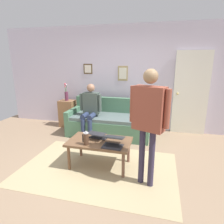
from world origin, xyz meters
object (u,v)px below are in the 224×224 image
Objects in this scene: couch at (110,122)px; person_standing at (149,114)px; coffee_table at (100,143)px; laptop_center at (113,143)px; laptop_left at (98,136)px; person_seated at (90,107)px; flower_vase at (66,94)px; french_press at (86,138)px; side_shelf at (68,113)px; interior_door at (191,94)px.

person_standing is at bearing 119.79° from couch.
laptop_center is (-0.28, 0.14, 0.10)m from coffee_table.
laptop_left is 1.34m from person_seated.
laptop_left is 0.74× the size of flower_vase.
flower_vase is (1.37, -2.02, 0.33)m from french_press.
french_press is 1.58m from person_seated.
couch is 4.15× the size of flower_vase.
laptop_center is at bearing 132.87° from flower_vase.
person_seated is (-0.88, 0.52, 0.36)m from side_shelf.
flower_vase is at bearing -55.86° from french_press.
side_shelf reaches higher than laptop_center.
laptop_left is at bearing 48.60° from interior_door.
coffee_table is 4.44× the size of french_press.
person_standing is (-2.37, 2.14, 0.19)m from flower_vase.
flower_vase is at bearing -12.72° from couch.
couch is (1.91, 0.57, -0.72)m from interior_door.
side_shelf is (1.37, -2.02, -0.21)m from french_press.
laptop_left is at bearing 130.86° from side_shelf.
interior_door reaches higher than flower_vase.
french_press reaches higher than laptop_center.
couch is at bearing -87.91° from french_press.
french_press is 2.45m from side_shelf.
couch is 1.43m from laptop_left.
interior_door reaches higher than person_standing.
interior_door is 1.60× the size of person_seated.
person_seated reaches higher than flower_vase.
interior_door is 4.24× the size of flower_vase.
side_shelf is at bearing -30.61° from person_seated.
french_press is (1.85, 2.30, -0.44)m from interior_door.
couch is 5.58× the size of laptop_left.
interior_door is at bearing -161.13° from person_seated.
person_seated is at bearing -63.28° from coffee_table.
person_seated is (0.93, -1.43, 0.20)m from laptop_center.
laptop_left is at bearing 116.59° from person_seated.
flower_vase is 0.38× the size of person_seated.
person_standing is (-2.36, 2.14, 0.73)m from side_shelf.
person_seated reaches higher than laptop_center.
interior_door is at bearing -109.50° from person_standing.
couch is 1.75m from laptop_center.
coffee_table is at bearing -21.46° from person_standing.
couch reaches higher than coffee_table.
coffee_table is 1.45× the size of side_shelf.
laptop_center is 0.20× the size of person_standing.
interior_door is at bearing -128.88° from coffee_table.
person_standing is (-0.83, 0.33, 0.68)m from coffee_table.
side_shelf is at bearing 4.92° from interior_door.
couch is 1.54m from coffee_table.
person_standing reaches higher than person_seated.
french_press is 0.14× the size of person_standing.
laptop_left is at bearing 96.77° from couch.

